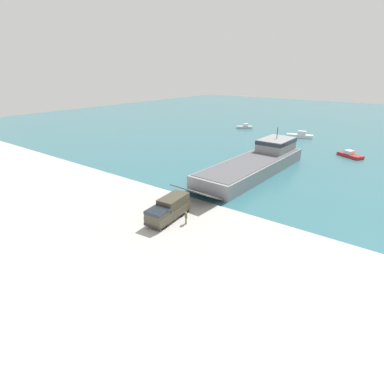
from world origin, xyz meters
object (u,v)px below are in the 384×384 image
object	(u,v)px
landing_craft	(257,162)
moored_boat_b	(350,155)
moored_boat_c	(245,127)
military_truck	(169,209)
soldier_on_ramp	(186,217)
moored_boat_a	(300,135)

from	to	relation	value
landing_craft	moored_boat_b	world-z (taller)	landing_craft
landing_craft	moored_boat_c	world-z (taller)	landing_craft
military_truck	soldier_on_ramp	xyz separation A→B (m)	(2.67, 0.32, -0.49)
military_truck	moored_boat_c	bearing A→B (deg)	-166.32
soldier_on_ramp	moored_boat_c	distance (m)	71.75
military_truck	landing_craft	bearing A→B (deg)	173.70
landing_craft	soldier_on_ramp	world-z (taller)	landing_craft
soldier_on_ramp	military_truck	bearing A→B (deg)	-45.52
military_truck	moored_boat_c	world-z (taller)	military_truck
moored_boat_a	soldier_on_ramp	bearing A→B (deg)	171.60
soldier_on_ramp	landing_craft	bearing A→B (deg)	-136.90
soldier_on_ramp	moored_boat_a	distance (m)	62.94
moored_boat_a	moored_boat_b	size ratio (longest dim) A/B	1.26
moored_boat_a	landing_craft	bearing A→B (deg)	171.66
moored_boat_b	moored_boat_c	world-z (taller)	moored_boat_c
military_truck	moored_boat_c	size ratio (longest dim) A/B	1.38
landing_craft	moored_boat_a	bearing A→B (deg)	97.60
landing_craft	soldier_on_ramp	bearing A→B (deg)	-82.53
moored_boat_b	soldier_on_ramp	bearing A→B (deg)	19.05
moored_boat_a	moored_boat_c	distance (m)	20.80
soldier_on_ramp	moored_boat_c	xyz separation A→B (m)	(-26.38, 66.72, -0.48)
landing_craft	moored_boat_a	world-z (taller)	landing_craft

